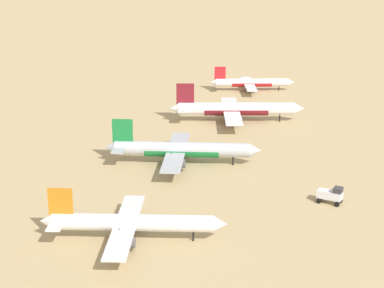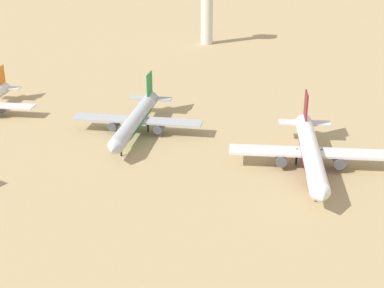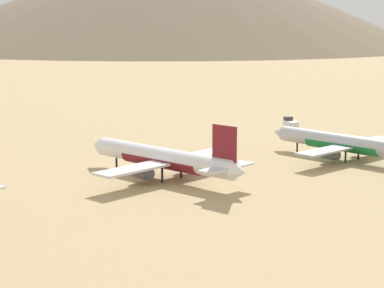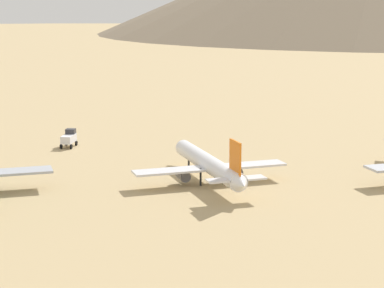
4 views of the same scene
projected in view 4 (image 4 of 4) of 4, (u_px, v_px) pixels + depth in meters
The scene contains 2 objects.
parked_jet_1 at pixel (209, 164), 131.27m from camera, with size 35.24×28.62×10.16m.
service_truck at pixel (69, 138), 163.37m from camera, with size 5.69×4.42×3.90m.
Camera 4 is at (-129.98, -6.17, 32.85)m, focal length 67.68 mm.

